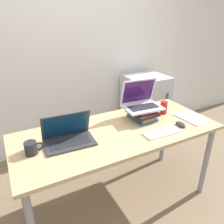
# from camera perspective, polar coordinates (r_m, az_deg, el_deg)

# --- Properties ---
(wall_back) EXTENTS (8.00, 0.05, 2.70)m
(wall_back) POSITION_cam_1_polar(r_m,az_deg,el_deg) (2.73, -11.40, 17.34)
(wall_back) COLOR silver
(wall_back) RESTS_ON ground_plane
(desk) EXTENTS (1.71, 0.73, 0.78)m
(desk) POSITION_cam_1_polar(r_m,az_deg,el_deg) (1.87, 1.63, -6.88)
(desk) COLOR tan
(desk) RESTS_ON ground_plane
(laptop_left) EXTENTS (0.38, 0.25, 0.23)m
(laptop_left) POSITION_cam_1_polar(r_m,az_deg,el_deg) (1.68, -11.30, -6.32)
(laptop_left) COLOR #333338
(laptop_left) RESTS_ON desk
(book_stack) EXTENTS (0.23, 0.27, 0.10)m
(book_stack) POSITION_cam_1_polar(r_m,az_deg,el_deg) (2.01, 7.92, -0.45)
(book_stack) COLOR #235693
(book_stack) RESTS_ON desk
(laptop_on_books) EXTENTS (0.36, 0.27, 0.25)m
(laptop_on_books) POSITION_cam_1_polar(r_m,az_deg,el_deg) (2.01, 7.62, 2.66)
(laptop_on_books) COLOR silver
(laptop_on_books) RESTS_ON book_stack
(wireless_keyboard) EXTENTS (0.32, 0.12, 0.01)m
(wireless_keyboard) POSITION_cam_1_polar(r_m,az_deg,el_deg) (1.83, 12.94, -5.19)
(wireless_keyboard) COLOR white
(wireless_keyboard) RESTS_ON desk
(mouse) EXTENTS (0.07, 0.11, 0.03)m
(mouse) POSITION_cam_1_polar(r_m,az_deg,el_deg) (1.98, 17.55, -3.07)
(mouse) COLOR #2D2D2D
(mouse) RESTS_ON desk
(notepad) EXTENTS (0.22, 0.30, 0.01)m
(notepad) POSITION_cam_1_polar(r_m,az_deg,el_deg) (2.17, 20.13, -1.34)
(notepad) COLOR white
(notepad) RESTS_ON desk
(mug) EXTENTS (0.13, 0.09, 0.09)m
(mug) POSITION_cam_1_polar(r_m,az_deg,el_deg) (1.62, -20.30, -8.83)
(mug) COLOR #232328
(mug) RESTS_ON desk
(soda_can) EXTENTS (0.07, 0.07, 0.12)m
(soda_can) POSITION_cam_1_polar(r_m,az_deg,el_deg) (2.16, 13.35, 1.15)
(soda_can) COLOR red
(soda_can) RESTS_ON desk
(mini_fridge) EXTENTS (0.52, 0.51, 0.91)m
(mini_fridge) POSITION_cam_1_polar(r_m,az_deg,el_deg) (3.08, 8.55, 1.02)
(mini_fridge) COLOR silver
(mini_fridge) RESTS_ON ground_plane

